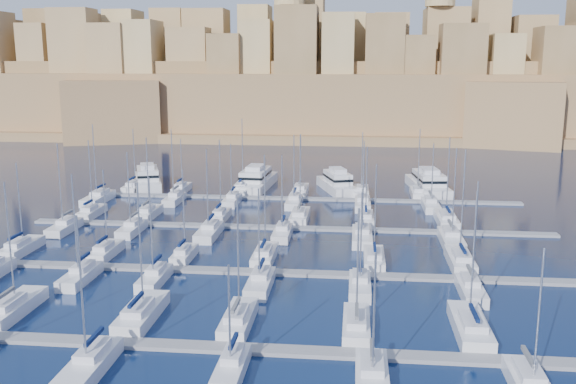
# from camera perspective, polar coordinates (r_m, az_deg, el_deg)

# --- Properties ---
(ground) EXTENTS (600.00, 600.00, 0.00)m
(ground) POSITION_cam_1_polar(r_m,az_deg,el_deg) (93.42, -0.75, -4.89)
(ground) COLOR black
(ground) RESTS_ON ground
(pontoon_near) EXTENTS (84.00, 2.00, 0.40)m
(pontoon_near) POSITION_cam_1_polar(r_m,az_deg,el_deg) (61.89, -4.58, -13.70)
(pontoon_near) COLOR slate
(pontoon_near) RESTS_ON ground
(pontoon_mid_near) EXTENTS (84.00, 2.00, 0.40)m
(pontoon_mid_near) POSITION_cam_1_polar(r_m,az_deg,el_deg) (82.03, -1.75, -7.15)
(pontoon_mid_near) COLOR slate
(pontoon_mid_near) RESTS_ON ground
(pontoon_mid_far) EXTENTS (84.00, 2.00, 0.40)m
(pontoon_mid_far) POSITION_cam_1_polar(r_m,az_deg,el_deg) (102.93, -0.10, -3.20)
(pontoon_mid_far) COLOR slate
(pontoon_mid_far) RESTS_ON ground
(pontoon_far) EXTENTS (84.00, 2.00, 0.40)m
(pontoon_far) POSITION_cam_1_polar(r_m,az_deg,el_deg) (124.22, 0.99, -0.59)
(pontoon_far) COLOR slate
(pontoon_far) RESTS_ON ground
(sailboat_1) EXTENTS (3.05, 10.16, 14.63)m
(sailboat_1) POSITION_cam_1_polar(r_m,az_deg,el_deg) (75.31, -23.30, -9.45)
(sailboat_1) COLOR silver
(sailboat_1) RESTS_ON ground
(sailboat_2) EXTENTS (3.08, 10.25, 14.81)m
(sailboat_2) POSITION_cam_1_polar(r_m,az_deg,el_deg) (69.70, -12.90, -10.46)
(sailboat_2) COLOR silver
(sailboat_2) RESTS_ON ground
(sailboat_3) EXTENTS (2.78, 9.26, 13.69)m
(sailboat_3) POSITION_cam_1_polar(r_m,az_deg,el_deg) (66.75, -4.45, -11.23)
(sailboat_3) COLOR silver
(sailboat_3) RESTS_ON ground
(sailboat_4) EXTENTS (2.67, 8.89, 12.91)m
(sailboat_4) POSITION_cam_1_polar(r_m,az_deg,el_deg) (65.59, 6.09, -11.70)
(sailboat_4) COLOR silver
(sailboat_4) RESTS_ON ground
(sailboat_5) EXTENTS (3.15, 10.50, 14.64)m
(sailboat_5) POSITION_cam_1_polar(r_m,az_deg,el_deg) (67.34, 15.90, -11.43)
(sailboat_5) COLOR silver
(sailboat_5) RESTS_ON ground
(sailboat_8) EXTENTS (2.80, 9.34, 14.53)m
(sailboat_8) POSITION_cam_1_polar(r_m,az_deg,el_deg) (60.15, -17.22, -14.43)
(sailboat_8) COLOR silver
(sailboat_8) RESTS_ON ground
(sailboat_9) EXTENTS (2.29, 7.64, 10.41)m
(sailboat_9) POSITION_cam_1_polar(r_m,az_deg,el_deg) (57.44, -5.04, -15.28)
(sailboat_9) COLOR silver
(sailboat_9) RESTS_ON ground
(sailboat_10) EXTENTS (2.75, 9.15, 12.11)m
(sailboat_10) POSITION_cam_1_polar(r_m,az_deg,el_deg) (55.88, 7.47, -16.12)
(sailboat_10) COLOR silver
(sailboat_10) RESTS_ON ground
(sailboat_12) EXTENTS (2.69, 8.98, 13.01)m
(sailboat_12) POSITION_cam_1_polar(r_m,az_deg,el_deg) (98.00, -22.63, -4.58)
(sailboat_12) COLOR silver
(sailboat_12) RESTS_ON ground
(sailboat_13) EXTENTS (2.47, 8.23, 12.36)m
(sailboat_13) POSITION_cam_1_polar(r_m,az_deg,el_deg) (92.39, -15.87, -5.08)
(sailboat_13) COLOR silver
(sailboat_13) RESTS_ON ground
(sailboat_14) EXTENTS (2.23, 7.43, 12.64)m
(sailboat_14) POSITION_cam_1_polar(r_m,az_deg,el_deg) (88.54, -9.21, -5.51)
(sailboat_14) COLOR silver
(sailboat_14) RESTS_ON ground
(sailboat_15) EXTENTS (2.74, 9.13, 14.66)m
(sailboat_15) POSITION_cam_1_polar(r_m,az_deg,el_deg) (87.15, -2.09, -5.62)
(sailboat_15) COLOR silver
(sailboat_15) RESTS_ON ground
(sailboat_16) EXTENTS (2.70, 8.99, 13.68)m
(sailboat_16) POSITION_cam_1_polar(r_m,az_deg,el_deg) (86.32, 7.65, -5.90)
(sailboat_16) COLOR silver
(sailboat_16) RESTS_ON ground
(sailboat_17) EXTENTS (2.97, 9.91, 15.71)m
(sailboat_17) POSITION_cam_1_polar(r_m,az_deg,el_deg) (87.84, 15.06, -5.88)
(sailboat_17) COLOR silver
(sailboat_17) RESTS_ON ground
(sailboat_19) EXTENTS (2.58, 8.60, 13.74)m
(sailboat_19) POSITION_cam_1_polar(r_m,az_deg,el_deg) (83.17, -17.97, -7.08)
(sailboat_19) COLOR silver
(sailboat_19) RESTS_ON ground
(sailboat_20) EXTENTS (2.42, 8.06, 13.51)m
(sailboat_20) POSITION_cam_1_polar(r_m,az_deg,el_deg) (80.16, -11.77, -7.45)
(sailboat_20) COLOR silver
(sailboat_20) RESTS_ON ground
(sailboat_21) EXTENTS (2.67, 8.91, 12.57)m
(sailboat_21) POSITION_cam_1_polar(r_m,az_deg,el_deg) (76.90, -2.49, -8.05)
(sailboat_21) COLOR silver
(sailboat_21) RESTS_ON ground
(sailboat_22) EXTENTS (2.52, 8.38, 12.31)m
(sailboat_22) POSITION_cam_1_polar(r_m,az_deg,el_deg) (76.37, 6.40, -8.26)
(sailboat_22) COLOR silver
(sailboat_22) RESTS_ON ground
(sailboat_23) EXTENTS (2.55, 8.50, 13.83)m
(sailboat_23) POSITION_cam_1_polar(r_m,az_deg,el_deg) (77.51, 15.94, -8.34)
(sailboat_23) COLOR silver
(sailboat_23) RESTS_ON ground
(sailboat_24) EXTENTS (2.47, 8.24, 13.49)m
(sailboat_24) POSITION_cam_1_polar(r_m,az_deg,el_deg) (116.29, -17.07, -1.71)
(sailboat_24) COLOR silver
(sailboat_24) RESTS_ON ground
(sailboat_25) EXTENTS (2.67, 8.89, 14.06)m
(sailboat_25) POSITION_cam_1_polar(r_m,az_deg,el_deg) (113.04, -12.31, -1.83)
(sailboat_25) COLOR silver
(sailboat_25) RESTS_ON ground
(sailboat_26) EXTENTS (2.39, 7.97, 13.85)m
(sailboat_26) POSITION_cam_1_polar(r_m,az_deg,el_deg) (109.32, -6.04, -2.08)
(sailboat_26) COLOR silver
(sailboat_26) RESTS_ON ground
(sailboat_27) EXTENTS (2.87, 9.56, 14.86)m
(sailboat_27) POSITION_cam_1_polar(r_m,az_deg,el_deg) (108.11, 1.05, -2.17)
(sailboat_27) COLOR silver
(sailboat_27) RESTS_ON ground
(sailboat_28) EXTENTS (2.59, 8.65, 13.01)m
(sailboat_28) POSITION_cam_1_polar(r_m,az_deg,el_deg) (107.31, 6.91, -2.37)
(sailboat_28) COLOR silver
(sailboat_28) RESTS_ON ground
(sailboat_29) EXTENTS (3.09, 10.29, 14.64)m
(sailboat_29) POSITION_cam_1_polar(r_m,az_deg,el_deg) (109.14, 13.90, -2.38)
(sailboat_29) COLOR silver
(sailboat_29) RESTS_ON ground
(sailboat_30) EXTENTS (2.61, 8.71, 14.38)m
(sailboat_30) POSITION_cam_1_polar(r_m,az_deg,el_deg) (107.25, -19.23, -2.96)
(sailboat_30) COLOR silver
(sailboat_30) RESTS_ON ground
(sailboat_31) EXTENTS (2.50, 8.32, 13.17)m
(sailboat_31) POSITION_cam_1_polar(r_m,az_deg,el_deg) (103.30, -13.71, -3.19)
(sailboat_31) COLOR silver
(sailboat_31) RESTS_ON ground
(sailboat_32) EXTENTS (2.83, 9.44, 13.91)m
(sailboat_32) POSITION_cam_1_polar(r_m,az_deg,el_deg) (99.31, -7.02, -3.52)
(sailboat_32) COLOR silver
(sailboat_32) RESTS_ON ground
(sailboat_33) EXTENTS (2.53, 8.42, 13.06)m
(sailboat_33) POSITION_cam_1_polar(r_m,az_deg,el_deg) (97.91, -0.50, -3.66)
(sailboat_33) COLOR silver
(sailboat_33) RESTS_ON ground
(sailboat_34) EXTENTS (2.94, 9.80, 14.91)m
(sailboat_34) POSITION_cam_1_polar(r_m,az_deg,el_deg) (96.67, 6.60, -3.93)
(sailboat_34) COLOR silver
(sailboat_34) RESTS_ON ground
(sailboat_35) EXTENTS (2.99, 9.96, 14.62)m
(sailboat_35) POSITION_cam_1_polar(r_m,az_deg,el_deg) (97.64, 14.29, -4.07)
(sailboat_35) COLOR silver
(sailboat_35) RESTS_ON ground
(sailboat_36) EXTENTS (2.75, 9.16, 12.98)m
(sailboat_36) POSITION_cam_1_polar(r_m,az_deg,el_deg) (136.75, -13.47, 0.46)
(sailboat_36) COLOR silver
(sailboat_36) RESTS_ON ground
(sailboat_37) EXTENTS (2.41, 8.04, 11.08)m
(sailboat_37) POSITION_cam_1_polar(r_m,az_deg,el_deg) (133.22, -9.45, 0.32)
(sailboat_37) COLOR silver
(sailboat_37) RESTS_ON ground
(sailboat_38) EXTENTS (3.11, 10.35, 15.23)m
(sailboat_38) POSITION_cam_1_polar(r_m,az_deg,el_deg) (131.56, -4.08, 0.33)
(sailboat_38) COLOR silver
(sailboat_38) RESTS_ON ground
(sailboat_39) EXTENTS (2.78, 9.28, 12.24)m
(sailboat_39) POSITION_cam_1_polar(r_m,az_deg,el_deg) (129.51, 1.10, 0.16)
(sailboat_39) COLOR silver
(sailboat_39) RESTS_ON ground
(sailboat_40) EXTENTS (2.79, 9.31, 12.90)m
(sailboat_40) POSITION_cam_1_polar(r_m,az_deg,el_deg) (129.07, 6.55, 0.04)
(sailboat_40) COLOR silver
(sailboat_40) RESTS_ON ground
(sailboat_41) EXTENTS (2.66, 8.88, 13.65)m
(sailboat_41) POSITION_cam_1_polar(r_m,az_deg,el_deg) (129.47, 11.46, -0.08)
(sailboat_41) COLOR silver
(sailboat_41) RESTS_ON ground
(sailboat_42) EXTENTS (3.13, 10.43, 15.17)m
(sailboat_42) POSITION_cam_1_polar(r_m,az_deg,el_deg) (127.30, -16.51, -0.52)
(sailboat_42) COLOR silver
(sailboat_42) RESTS_ON ground
(sailboat_43) EXTENTS (2.51, 8.35, 14.30)m
(sailboat_43) POSITION_cam_1_polar(r_m,az_deg,el_deg) (123.45, -10.06, -0.60)
(sailboat_43) COLOR silver
(sailboat_43) RESTS_ON ground
(sailboat_44) EXTENTS (2.49, 8.29, 11.73)m
(sailboat_44) POSITION_cam_1_polar(r_m,az_deg,el_deg) (120.90, -4.99, -0.73)
(sailboat_44) COLOR silver
(sailboat_44) RESTS_ON ground
(sailboat_45) EXTENTS (2.67, 8.91, 13.60)m
(sailboat_45) POSITION_cam_1_polar(r_m,az_deg,el_deg) (118.94, 0.55, -0.88)
(sailboat_45) COLOR silver
(sailboat_45) RESTS_ON ground
(sailboat_46) EXTENTS (2.80, 9.33, 12.69)m
(sailboat_46) POSITION_cam_1_polar(r_m,az_deg,el_deg) (118.24, 6.65, -1.04)
(sailboat_46) COLOR silver
(sailboat_46) RESTS_ON ground
(sailboat_47) EXTENTS (2.72, 9.05, 12.41)m
(sailboat_47) POSITION_cam_1_polar(r_m,az_deg,el_deg) (119.17, 12.56, -1.15)
(sailboat_47) COLOR silver
(sailboat_47) RESTS_ON ground
(motor_yacht_a) EXTENTS (10.42, 17.45, 5.25)m
(motor_yacht_a) POSITION_cam_1_polar(r_m,az_deg,el_deg) (139.89, -12.37, 1.17)
(motor_yacht_a) COLOR silver
(motor_yacht_a) RESTS_ON ground
(motor_yacht_b) EXTENTS (6.79, 18.95, 5.25)m
(motor_yacht_b) POSITION_cam_1_polar(r_m,az_deg,el_deg) (135.27, -2.85, 1.07)
(motor_yacht_b) COLOR silver
(motor_yacht_b) RESTS_ON ground
(motor_yacht_c) EXTENTS (9.06, 15.98, 5.25)m
(motor_yacht_c) POSITION_cam_1_polar(r_m,az_deg,el_deg) (132.18, 4.37, 0.80)
(motor_yacht_c) COLOR silver
(motor_yacht_c) RESTS_ON ground
(motor_yacht_d) EXTENTS (7.90, 19.49, 5.25)m
(motor_yacht_d) POSITION_cam_1_polar(r_m,az_deg,el_deg) (134.69, 12.34, 0.77)
(motor_yacht_d) COLOR silver
(motor_yacht_d) RESTS_ON ground
(fortified_city) EXTENTS (460.00, 108.95, 59.52)m
(fortified_city) POSITION_cam_1_polar(r_m,az_deg,el_deg) (244.67, 3.54, 8.92)
(fortified_city) COLOR brown
(fortified_city) RESTS_ON ground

